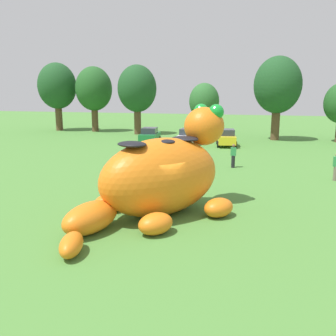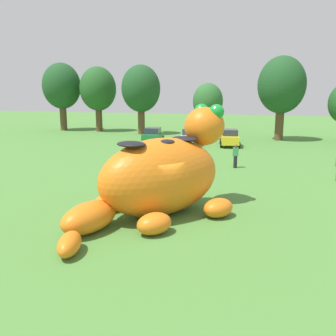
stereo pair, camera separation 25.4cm
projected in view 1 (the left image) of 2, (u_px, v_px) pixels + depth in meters
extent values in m
plane|color=#4C8438|center=(158.00, 216.00, 15.84)|extent=(160.00, 160.00, 0.00)
ellipsoid|color=orange|center=(161.00, 177.00, 15.79)|extent=(5.86, 6.66, 3.38)
ellipsoid|color=orange|center=(204.00, 126.00, 16.97)|extent=(2.58, 2.63, 1.78)
sphere|color=green|center=(201.00, 111.00, 17.37)|extent=(0.71, 0.71, 0.71)
sphere|color=green|center=(216.00, 112.00, 16.63)|extent=(0.71, 0.71, 0.71)
ellipsoid|color=black|center=(185.00, 139.00, 16.32)|extent=(1.73, 1.65, 0.23)
ellipsoid|color=black|center=(161.00, 141.00, 15.48)|extent=(1.73, 1.65, 0.23)
ellipsoid|color=black|center=(132.00, 144.00, 14.55)|extent=(1.73, 1.65, 0.23)
ellipsoid|color=orange|center=(164.00, 190.00, 18.50)|extent=(1.67, 1.78, 0.83)
ellipsoid|color=orange|center=(219.00, 208.00, 15.65)|extent=(1.67, 1.78, 0.83)
ellipsoid|color=orange|center=(109.00, 203.00, 16.34)|extent=(1.67, 1.78, 0.83)
ellipsoid|color=orange|center=(156.00, 224.00, 13.72)|extent=(1.67, 1.78, 0.83)
ellipsoid|color=orange|center=(91.00, 217.00, 13.87)|extent=(1.97, 2.95, 1.18)
ellipsoid|color=orange|center=(71.00, 245.00, 11.93)|extent=(1.15, 1.69, 0.72)
cube|color=#1E7238|center=(150.00, 137.00, 38.64)|extent=(2.32, 4.31, 0.80)
cube|color=#2D333D|center=(150.00, 130.00, 38.35)|extent=(1.78, 2.18, 0.60)
cylinder|color=black|center=(144.00, 139.00, 40.06)|extent=(0.34, 0.67, 0.64)
cylinder|color=black|center=(160.00, 139.00, 39.85)|extent=(0.34, 0.67, 0.64)
cylinder|color=black|center=(140.00, 142.00, 37.60)|extent=(0.34, 0.67, 0.64)
cylinder|color=black|center=(156.00, 142.00, 37.38)|extent=(0.34, 0.67, 0.64)
cube|color=white|center=(188.00, 138.00, 37.58)|extent=(1.86, 4.16, 0.80)
cube|color=#2D333D|center=(188.00, 132.00, 37.30)|extent=(1.57, 2.03, 0.60)
cylinder|color=black|center=(183.00, 140.00, 39.07)|extent=(0.27, 0.65, 0.64)
cylinder|color=black|center=(199.00, 141.00, 38.66)|extent=(0.27, 0.65, 0.64)
cylinder|color=black|center=(178.00, 143.00, 36.66)|extent=(0.27, 0.65, 0.64)
cylinder|color=black|center=(194.00, 144.00, 36.25)|extent=(0.27, 0.65, 0.64)
cube|color=yellow|center=(226.00, 139.00, 36.94)|extent=(2.42, 4.34, 0.80)
cube|color=#2D333D|center=(227.00, 132.00, 36.65)|extent=(1.83, 2.21, 0.60)
cylinder|color=black|center=(218.00, 141.00, 38.34)|extent=(0.35, 0.67, 0.64)
cylinder|color=black|center=(234.00, 141.00, 38.17)|extent=(0.35, 0.67, 0.64)
cylinder|color=black|center=(218.00, 144.00, 35.87)|extent=(0.35, 0.67, 0.64)
cylinder|color=black|center=(236.00, 145.00, 35.69)|extent=(0.35, 0.67, 0.64)
cylinder|color=brown|center=(59.00, 119.00, 52.55)|extent=(0.96, 0.96, 3.37)
ellipsoid|color=#1E4C23|center=(57.00, 86.00, 51.62)|extent=(5.39, 5.39, 6.46)
cylinder|color=brown|center=(95.00, 120.00, 51.11)|extent=(0.90, 0.90, 3.14)
ellipsoid|color=#235623|center=(94.00, 89.00, 50.24)|extent=(5.03, 5.03, 6.04)
cylinder|color=brown|center=(138.00, 122.00, 47.63)|extent=(0.90, 0.90, 3.13)
ellipsoid|color=#1E4C23|center=(137.00, 89.00, 46.76)|extent=(5.01, 5.01, 6.02)
cylinder|color=brown|center=(204.00, 127.00, 45.26)|extent=(0.66, 0.66, 2.30)
ellipsoid|color=#2D662D|center=(204.00, 101.00, 44.63)|extent=(3.68, 3.68, 4.42)
cylinder|color=brown|center=(275.00, 126.00, 41.60)|extent=(0.94, 0.94, 3.30)
ellipsoid|color=#1E4C23|center=(278.00, 85.00, 40.69)|extent=(5.28, 5.28, 6.34)
cylinder|color=#726656|center=(335.00, 174.00, 22.21)|extent=(0.26, 0.26, 0.88)
cylinder|color=black|center=(157.00, 162.00, 25.82)|extent=(0.26, 0.26, 0.88)
cube|color=red|center=(157.00, 152.00, 25.68)|extent=(0.38, 0.22, 0.60)
sphere|color=brown|center=(157.00, 146.00, 25.59)|extent=(0.22, 0.22, 0.22)
cylinder|color=black|center=(137.00, 163.00, 25.54)|extent=(0.26, 0.26, 0.88)
cube|color=black|center=(137.00, 153.00, 25.39)|extent=(0.38, 0.22, 0.60)
sphere|color=brown|center=(137.00, 147.00, 25.31)|extent=(0.22, 0.22, 0.22)
cylinder|color=black|center=(233.00, 162.00, 26.11)|extent=(0.26, 0.26, 0.88)
cube|color=#338C4C|center=(233.00, 151.00, 25.96)|extent=(0.38, 0.22, 0.60)
sphere|color=brown|center=(234.00, 146.00, 25.88)|extent=(0.22, 0.22, 0.22)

